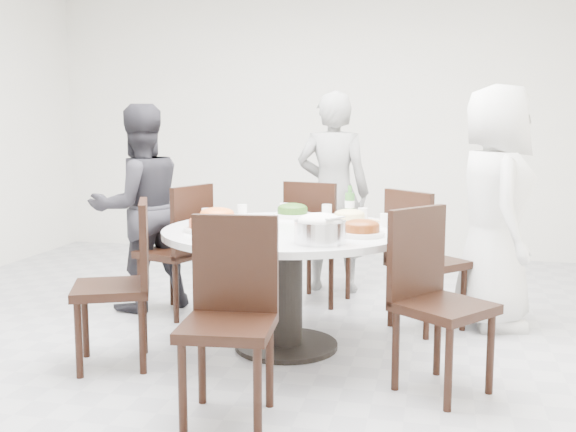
% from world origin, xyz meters
% --- Properties ---
extents(floor, '(6.00, 6.00, 0.01)m').
position_xyz_m(floor, '(0.00, 0.00, 0.00)').
color(floor, '#ABABB0').
rests_on(floor, ground).
extents(wall_back, '(6.00, 0.01, 2.80)m').
position_xyz_m(wall_back, '(0.00, 3.00, 1.40)').
color(wall_back, white).
rests_on(wall_back, ground).
extents(dining_table, '(1.50, 1.50, 0.75)m').
position_xyz_m(dining_table, '(0.23, -0.09, 0.38)').
color(dining_table, white).
rests_on(dining_table, floor).
extents(chair_ne, '(0.59, 0.59, 0.95)m').
position_xyz_m(chair_ne, '(1.07, 0.50, 0.47)').
color(chair_ne, black).
rests_on(chair_ne, floor).
extents(chair_n, '(0.51, 0.51, 0.95)m').
position_xyz_m(chair_n, '(0.24, 1.02, 0.47)').
color(chair_n, black).
rests_on(chair_n, floor).
extents(chair_nw, '(0.54, 0.54, 0.95)m').
position_xyz_m(chair_nw, '(-0.74, 0.46, 0.47)').
color(chair_nw, black).
rests_on(chair_nw, floor).
extents(chair_sw, '(0.55, 0.55, 0.95)m').
position_xyz_m(chair_sw, '(-0.67, -0.61, 0.47)').
color(chair_sw, black).
rests_on(chair_sw, floor).
extents(chair_s, '(0.46, 0.46, 0.95)m').
position_xyz_m(chair_s, '(0.19, -1.15, 0.47)').
color(chair_s, black).
rests_on(chair_s, floor).
extents(chair_se, '(0.59, 0.59, 0.95)m').
position_xyz_m(chair_se, '(1.17, -0.59, 0.47)').
color(chair_se, black).
rests_on(chair_se, floor).
extents(diner_right, '(0.64, 0.88, 1.64)m').
position_xyz_m(diner_right, '(1.50, 0.67, 0.82)').
color(diner_right, silver).
rests_on(diner_right, floor).
extents(diner_middle, '(0.60, 0.40, 1.64)m').
position_xyz_m(diner_middle, '(0.28, 1.40, 0.82)').
color(diner_middle, black).
rests_on(diner_middle, floor).
extents(diner_left, '(0.93, 0.93, 1.52)m').
position_xyz_m(diner_left, '(-1.03, 0.54, 0.76)').
color(diner_left, black).
rests_on(diner_left, floor).
extents(dish_greens, '(0.26, 0.26, 0.07)m').
position_xyz_m(dish_greens, '(0.16, 0.40, 0.78)').
color(dish_greens, white).
rests_on(dish_greens, dining_table).
extents(dish_pale, '(0.25, 0.25, 0.07)m').
position_xyz_m(dish_pale, '(0.58, 0.18, 0.78)').
color(dish_pale, white).
rests_on(dish_pale, dining_table).
extents(dish_orange, '(0.28, 0.28, 0.08)m').
position_xyz_m(dish_orange, '(-0.26, 0.04, 0.79)').
color(dish_orange, white).
rests_on(dish_orange, dining_table).
extents(dish_redbrown, '(0.26, 0.26, 0.07)m').
position_xyz_m(dish_redbrown, '(0.71, -0.26, 0.78)').
color(dish_redbrown, white).
rests_on(dish_redbrown, dining_table).
extents(dish_tofu, '(0.28, 0.28, 0.07)m').
position_xyz_m(dish_tofu, '(-0.20, -0.30, 0.79)').
color(dish_tofu, white).
rests_on(dish_tofu, dining_table).
extents(rice_bowl, '(0.28, 0.28, 0.12)m').
position_xyz_m(rice_bowl, '(0.52, -0.53, 0.81)').
color(rice_bowl, silver).
rests_on(rice_bowl, dining_table).
extents(soup_bowl, '(0.24, 0.24, 0.07)m').
position_xyz_m(soup_bowl, '(-0.05, -0.52, 0.79)').
color(soup_bowl, white).
rests_on(soup_bowl, dining_table).
extents(beverage_bottle, '(0.06, 0.06, 0.22)m').
position_xyz_m(beverage_bottle, '(0.55, 0.41, 0.86)').
color(beverage_bottle, '#37762F').
rests_on(beverage_bottle, dining_table).
extents(tea_cups, '(0.07, 0.07, 0.08)m').
position_xyz_m(tea_cups, '(0.24, 0.56, 0.79)').
color(tea_cups, white).
rests_on(tea_cups, dining_table).
extents(chopsticks, '(0.24, 0.04, 0.01)m').
position_xyz_m(chopsticks, '(0.21, 0.58, 0.76)').
color(chopsticks, tan).
rests_on(chopsticks, dining_table).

